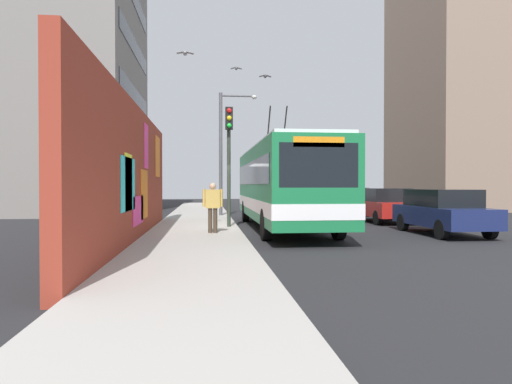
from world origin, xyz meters
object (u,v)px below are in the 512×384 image
(city_bus, at_px, (283,183))
(parked_car_red, at_px, (384,204))
(pedestrian_at_curb, at_px, (213,204))
(traffic_light, at_px, (229,147))
(parked_car_navy, at_px, (442,211))
(street_lamp, at_px, (225,144))
(parked_car_dark_gray, at_px, (348,200))

(city_bus, relative_size, parked_car_red, 2.70)
(pedestrian_at_curb, distance_m, traffic_light, 3.04)
(city_bus, bearing_deg, parked_car_navy, -116.90)
(parked_car_navy, xyz_separation_m, parked_car_red, (5.31, -0.00, 0.00))
(parked_car_navy, height_order, pedestrian_at_curb, pedestrian_at_curb)
(pedestrian_at_curb, height_order, street_lamp, street_lamp)
(parked_car_dark_gray, relative_size, traffic_light, 0.97)
(parked_car_navy, relative_size, street_lamp, 0.69)
(street_lamp, bearing_deg, parked_car_navy, -140.85)
(parked_car_navy, bearing_deg, parked_car_red, -0.00)
(parked_car_dark_gray, bearing_deg, city_bus, 147.62)
(parked_car_red, bearing_deg, parked_car_navy, 180.00)
(parked_car_red, height_order, street_lamp, street_lamp)
(pedestrian_at_curb, relative_size, traffic_light, 0.37)
(parked_car_navy, bearing_deg, pedestrian_at_curb, 90.11)
(parked_car_dark_gray, height_order, traffic_light, traffic_light)
(traffic_light, bearing_deg, pedestrian_at_curb, 163.33)
(parked_car_navy, bearing_deg, traffic_light, 73.83)
(parked_car_dark_gray, xyz_separation_m, traffic_light, (-8.71, 7.35, 2.34))
(parked_car_navy, xyz_separation_m, pedestrian_at_curb, (-0.02, 7.99, 0.29))
(city_bus, bearing_deg, parked_car_red, -62.79)
(city_bus, relative_size, traffic_light, 2.59)
(traffic_light, bearing_deg, parked_car_navy, -106.17)
(city_bus, xyz_separation_m, parked_car_red, (2.67, -5.20, -0.98))
(parked_car_navy, height_order, parked_car_dark_gray, same)
(parked_car_red, bearing_deg, traffic_light, 113.40)
(pedestrian_at_curb, height_order, traffic_light, traffic_light)
(parked_car_navy, distance_m, traffic_light, 8.00)
(traffic_light, xyz_separation_m, street_lamp, (6.73, -0.14, 0.68))
(parked_car_red, relative_size, pedestrian_at_curb, 2.63)
(city_bus, distance_m, parked_car_dark_gray, 9.76)
(pedestrian_at_curb, bearing_deg, parked_car_dark_gray, -36.37)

